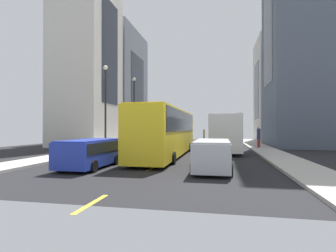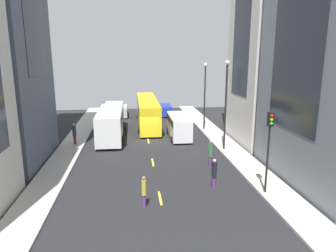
# 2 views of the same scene
# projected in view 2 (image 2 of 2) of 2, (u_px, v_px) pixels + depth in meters

# --- Properties ---
(ground_plane) EXTENTS (42.35, 42.35, 0.00)m
(ground_plane) POSITION_uv_depth(u_px,v_px,m) (148.00, 141.00, 33.92)
(ground_plane) COLOR black
(sidewalk_west) EXTENTS (2.46, 44.00, 0.15)m
(sidewalk_west) POSITION_uv_depth(u_px,v_px,m) (74.00, 143.00, 33.00)
(sidewalk_west) COLOR #B2ADA3
(sidewalk_west) RESTS_ON ground
(sidewalk_east) EXTENTS (2.46, 44.00, 0.15)m
(sidewalk_east) POSITION_uv_depth(u_px,v_px,m) (219.00, 138.00, 34.80)
(sidewalk_east) COLOR #B2ADA3
(sidewalk_east) RESTS_ON ground
(lane_stripe_1) EXTENTS (0.16, 2.00, 0.01)m
(lane_stripe_1) POSITION_uv_depth(u_px,v_px,m) (160.00, 198.00, 20.36)
(lane_stripe_1) COLOR yellow
(lane_stripe_1) RESTS_ON ground
(lane_stripe_2) EXTENTS (0.16, 2.00, 0.01)m
(lane_stripe_2) POSITION_uv_depth(u_px,v_px,m) (153.00, 162.00, 27.14)
(lane_stripe_2) COLOR yellow
(lane_stripe_2) RESTS_ON ground
(lane_stripe_3) EXTENTS (0.16, 2.00, 0.01)m
(lane_stripe_3) POSITION_uv_depth(u_px,v_px,m) (148.00, 141.00, 33.92)
(lane_stripe_3) COLOR yellow
(lane_stripe_3) RESTS_ON ground
(lane_stripe_4) EXTENTS (0.16, 2.00, 0.01)m
(lane_stripe_4) POSITION_uv_depth(u_px,v_px,m) (145.00, 127.00, 40.69)
(lane_stripe_4) COLOR yellow
(lane_stripe_4) RESTS_ON ground
(lane_stripe_5) EXTENTS (0.16, 2.00, 0.01)m
(lane_stripe_5) POSITION_uv_depth(u_px,v_px,m) (143.00, 116.00, 47.47)
(lane_stripe_5) COLOR yellow
(lane_stripe_5) RESTS_ON ground
(lane_stripe_6) EXTENTS (0.16, 2.00, 0.01)m
(lane_stripe_6) POSITION_uv_depth(u_px,v_px,m) (142.00, 109.00, 54.24)
(lane_stripe_6) COLOR yellow
(lane_stripe_6) RESTS_ON ground
(building_east_1) EXTENTS (6.12, 8.34, 22.68)m
(building_east_1) POSITION_uv_depth(u_px,v_px,m) (271.00, 33.00, 31.19)
(building_east_1) COLOR beige
(building_east_1) RESTS_ON ground
(city_bus_white) EXTENTS (2.80, 11.44, 3.35)m
(city_bus_white) POSITION_uv_depth(u_px,v_px,m) (111.00, 120.00, 35.20)
(city_bus_white) COLOR silver
(city_bus_white) RESTS_ON ground
(streetcar_yellow) EXTENTS (2.70, 14.40, 3.59)m
(streetcar_yellow) POSITION_uv_depth(u_px,v_px,m) (147.00, 109.00, 41.11)
(streetcar_yellow) COLOR yellow
(streetcar_yellow) RESTS_ON ground
(delivery_van_white) EXTENTS (2.25, 6.17, 2.58)m
(delivery_van_white) POSITION_uv_depth(u_px,v_px,m) (179.00, 125.00, 34.89)
(delivery_van_white) COLOR white
(delivery_van_white) RESTS_ON ground
(car_silver_0) EXTENTS (1.93, 4.65, 1.58)m
(car_silver_0) POSITION_uv_depth(u_px,v_px,m) (121.00, 110.00, 47.21)
(car_silver_0) COLOR #B7BABF
(car_silver_0) RESTS_ON ground
(car_blue_1) EXTENTS (2.08, 4.61, 1.57)m
(car_blue_1) POSITION_uv_depth(u_px,v_px,m) (165.00, 109.00, 48.22)
(car_blue_1) COLOR #2338AD
(car_blue_1) RESTS_ON ground
(pedestrian_waiting_curb) EXTENTS (0.36, 0.36, 2.15)m
(pedestrian_waiting_curb) POSITION_uv_depth(u_px,v_px,m) (214.00, 173.00, 21.64)
(pedestrian_waiting_curb) COLOR #593372
(pedestrian_waiting_curb) RESTS_ON ground
(pedestrian_walking_far) EXTENTS (0.38, 0.38, 2.23)m
(pedestrian_walking_far) POSITION_uv_depth(u_px,v_px,m) (74.00, 133.00, 31.92)
(pedestrian_walking_far) COLOR maroon
(pedestrian_walking_far) RESTS_ON ground
(pedestrian_crossing_near) EXTENTS (0.29, 0.29, 2.04)m
(pedestrian_crossing_near) POSITION_uv_depth(u_px,v_px,m) (144.00, 191.00, 18.87)
(pedestrian_crossing_near) COLOR #593372
(pedestrian_crossing_near) RESTS_ON ground
(pedestrian_crossing_mid) EXTENTS (0.32, 0.32, 2.32)m
(pedestrian_crossing_mid) POSITION_uv_depth(u_px,v_px,m) (210.00, 153.00, 25.80)
(pedestrian_crossing_mid) COLOR #593372
(pedestrian_crossing_mid) RESTS_ON ground
(traffic_light_near_corner) EXTENTS (0.32, 0.44, 5.47)m
(traffic_light_near_corner) POSITION_uv_depth(u_px,v_px,m) (269.00, 137.00, 20.08)
(traffic_light_near_corner) COLOR black
(traffic_light_near_corner) RESTS_ON ground
(streetlamp_near) EXTENTS (0.44, 0.44, 8.12)m
(streetlamp_near) POSITION_uv_depth(u_px,v_px,m) (205.00, 90.00, 37.80)
(streetlamp_near) COLOR black
(streetlamp_near) RESTS_ON ground
(streetlamp_far) EXTENTS (0.44, 0.44, 8.56)m
(streetlamp_far) POSITION_uv_depth(u_px,v_px,m) (226.00, 97.00, 29.41)
(streetlamp_far) COLOR black
(streetlamp_far) RESTS_ON ground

